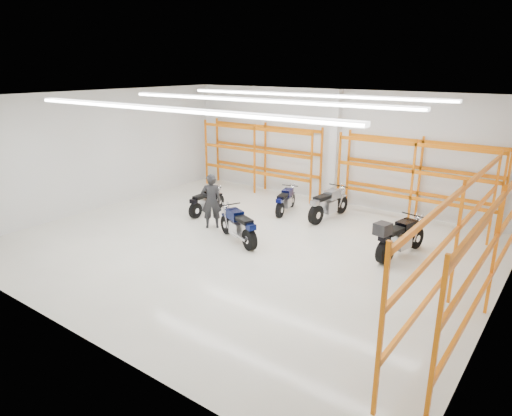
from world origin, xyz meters
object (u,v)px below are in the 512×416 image
Objects in this scene: motorcycle_back_b at (285,201)px; standing_man at (211,201)px; motorcycle_back_c at (327,205)px; motorcycle_back_d at (398,238)px; motorcycle_back_a at (206,202)px; structural_column at (334,148)px; motorcycle_main at (239,227)px.

standing_man is (-1.13, -2.90, 0.50)m from motorcycle_back_b.
motorcycle_back_c reaches higher than motorcycle_back_b.
standing_man is (-6.06, -1.25, 0.35)m from motorcycle_back_d.
motorcycle_back_a is at bearing -140.89° from motorcycle_back_b.
motorcycle_back_a is 0.44× the size of structural_column.
structural_column is (1.93, 5.21, 1.30)m from standing_man.
motorcycle_back_b is 0.42× the size of structural_column.
motorcycle_back_b is at bearing 39.11° from motorcycle_back_a.
structural_column is at bearing 71.05° from motorcycle_back_b.
motorcycle_back_a is 1.64m from standing_man.
motorcycle_back_c is at bearing 72.52° from motorcycle_main.
motorcycle_back_c is (1.66, 0.26, 0.10)m from motorcycle_back_b.
motorcycle_back_b is at bearing -152.81° from standing_man.
motorcycle_back_a is 7.26m from motorcycle_back_d.
motorcycle_main is at bearing 120.06° from standing_man.
motorcycle_back_a is (-2.82, 1.55, -0.06)m from motorcycle_main.
motorcycle_back_c is 4.23m from standing_man.
motorcycle_back_a reaches higher than motorcycle_back_b.
motorcycle_main is 0.90× the size of motorcycle_back_c.
motorcycle_back_c is at bearing 8.75° from motorcycle_back_b.
motorcycle_back_b is (-0.49, 3.44, -0.07)m from motorcycle_main.
structural_column reaches higher than standing_man.
motorcycle_back_c is at bearing -172.95° from standing_man.
motorcycle_back_d is at bearing 22.06° from motorcycle_main.
motorcycle_main is 0.47× the size of structural_column.
motorcycle_back_d is (4.44, 1.80, 0.08)m from motorcycle_main.
standing_man reaches higher than motorcycle_back_d.
motorcycle_back_c is at bearing -67.19° from structural_column.
motorcycle_back_a is 1.04× the size of standing_man.
motorcycle_back_c is at bearing 28.32° from motorcycle_back_a.
motorcycle_back_c is 2.81m from structural_column.
motorcycle_back_d is (3.27, -1.90, 0.06)m from motorcycle_back_c.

